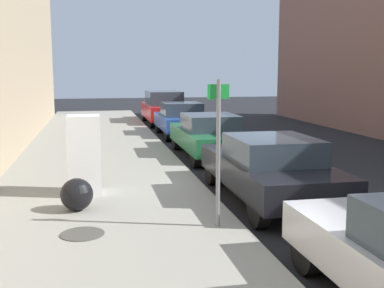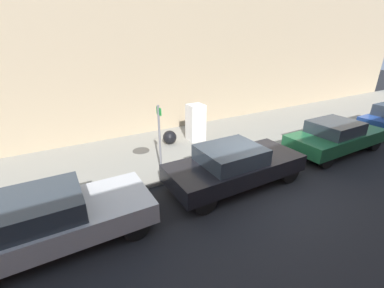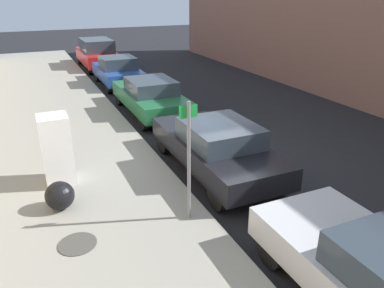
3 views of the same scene
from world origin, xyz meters
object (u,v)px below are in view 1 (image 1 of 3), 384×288
Objects in this scene: parked_hatchback_blue at (181,119)px; parked_suv_red at (164,107)px; street_sign_post at (218,145)px; discarded_refrigerator at (84,155)px; parked_sedan_green at (209,135)px; parked_sedan_dark at (269,167)px; trash_bag at (77,194)px.

parked_suv_red reaches higher than parked_hatchback_blue.
parked_suv_red is (1.62, 17.42, -0.68)m from street_sign_post.
discarded_refrigerator is 15.21m from parked_suv_red.
parked_hatchback_blue is 0.84× the size of parked_suv_red.
parked_hatchback_blue reaches higher than parked_sedan_green.
discarded_refrigerator is at bearing 129.39° from street_sign_post.
parked_hatchback_blue is (0.00, 5.04, 0.02)m from parked_sedan_green.
street_sign_post is 0.52× the size of parked_suv_red.
parked_sedan_green is at bearing 77.53° from street_sign_post.
street_sign_post is at bearing -130.37° from parked_sedan_dark.
discarded_refrigerator is at bearing 168.45° from parked_sedan_dark.
street_sign_post reaches higher than discarded_refrigerator.
discarded_refrigerator reaches higher than parked_sedan_green.
parked_sedan_green is at bearing 50.47° from discarded_refrigerator.
parked_sedan_dark is 15.51m from parked_suv_red.
discarded_refrigerator is 2.74× the size of trash_bag.
discarded_refrigerator is at bearing -104.59° from parked_suv_red.
discarded_refrigerator reaches higher than parked_suv_red.
parked_suv_red is at bearing 76.06° from trash_bag.
parked_sedan_green is 1.15× the size of parked_hatchback_blue.
street_sign_post reaches higher than trash_bag.
discarded_refrigerator is at bearing -129.53° from parked_sedan_green.
discarded_refrigerator is 0.36× the size of parked_sedan_dark.
trash_bag is 0.13× the size of parked_sedan_dark.
parked_sedan_dark is at bearing -11.55° from discarded_refrigerator.
street_sign_post is 0.53× the size of parked_sedan_dark.
parked_sedan_green is at bearing 90.00° from parked_sedan_dark.
parked_sedan_green is (3.83, 4.64, -0.28)m from discarded_refrigerator.
trash_bag is at bearing -109.92° from parked_hatchback_blue.
street_sign_post is at bearing -102.47° from parked_sedan_green.
discarded_refrigerator is 0.36× the size of parked_suv_red.
parked_sedan_dark is 5.43m from parked_sedan_green.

